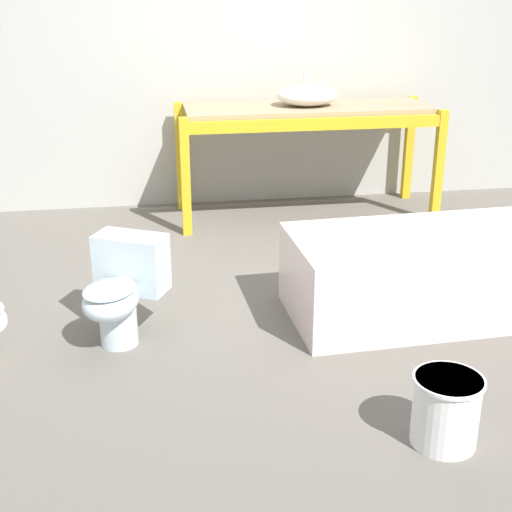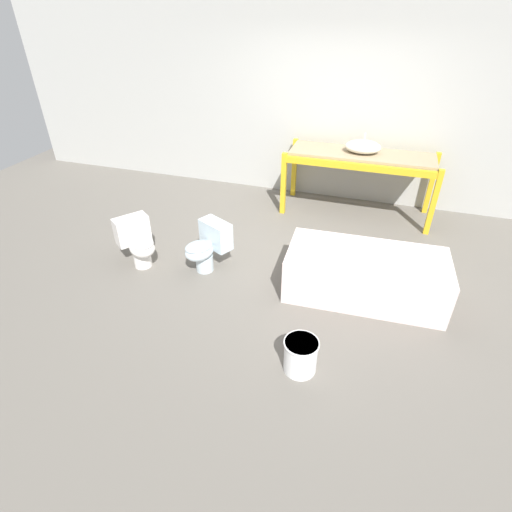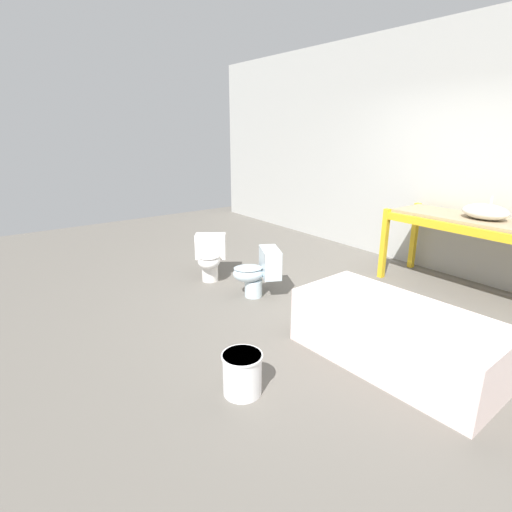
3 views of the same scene
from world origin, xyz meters
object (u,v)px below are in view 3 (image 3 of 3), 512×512
at_px(sink_basin, 485,212).
at_px(toilet_far, 259,271).
at_px(toilet_near, 210,256).
at_px(bathtub_main, 395,331).
at_px(bucket_white, 242,373).

height_order(sink_basin, toilet_far, sink_basin).
bearing_deg(toilet_near, bathtub_main, -49.20).
relative_size(toilet_near, toilet_far, 1.00).
height_order(sink_basin, bucket_white, sink_basin).
height_order(bathtub_main, bucket_white, bathtub_main).
relative_size(sink_basin, bucket_white, 1.53).
height_order(bathtub_main, toilet_near, toilet_near).
xyz_separation_m(toilet_near, bucket_white, (2.22, -1.03, -0.15)).
bearing_deg(bucket_white, bathtub_main, 71.43).
relative_size(bathtub_main, bucket_white, 5.27).
xyz_separation_m(sink_basin, bathtub_main, (0.31, -1.98, -0.72)).
relative_size(bathtub_main, toilet_far, 2.69).
distance_m(sink_basin, bucket_white, 3.34).
bearing_deg(bathtub_main, toilet_far, 178.97).
bearing_deg(toilet_far, toilet_near, -141.45).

